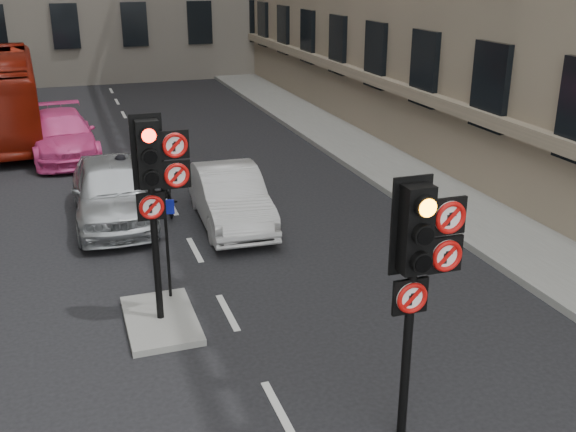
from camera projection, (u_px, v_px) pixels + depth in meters
pavement_right at (402, 168)px, 20.51m from camera, size 3.00×50.00×0.16m
centre_island at (161, 320)px, 11.78m from camera, size 1.20×2.00×0.12m
signal_near at (420, 257)px, 8.15m from camera, size 0.91×0.40×3.58m
signal_far at (155, 175)px, 10.87m from camera, size 0.91×0.40×3.58m
car_silver at (112, 190)px, 16.25m from camera, size 1.91×4.61×1.56m
car_white at (230, 197)px, 16.12m from camera, size 1.63×4.22×1.37m
car_pink at (62, 135)px, 21.79m from camera, size 2.33×5.06×1.43m
bus_red at (0, 95)px, 24.42m from camera, size 2.85×10.61×2.93m
motorcycle at (166, 190)px, 16.95m from camera, size 0.55×1.89×1.13m
motorcyclist at (122, 184)px, 16.73m from camera, size 0.64×0.50×1.55m
info_sign at (167, 235)px, 12.07m from camera, size 0.33×0.12×1.90m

